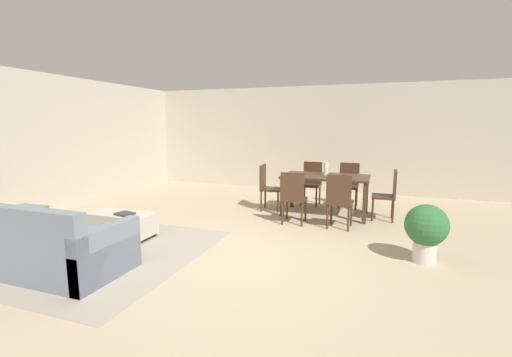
{
  "coord_description": "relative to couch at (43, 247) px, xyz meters",
  "views": [
    {
      "loc": [
        1.63,
        -4.01,
        1.72
      ],
      "look_at": [
        -0.25,
        1.28,
        0.84
      ],
      "focal_mm": 24.14,
      "sensor_mm": 36.0,
      "label": 1
    }
  ],
  "objects": [
    {
      "name": "area_rug",
      "position": [
        0.01,
        0.68,
        -0.29
      ],
      "size": [
        3.0,
        2.8,
        0.01
      ],
      "primitive_type": "cube",
      "color": "gray",
      "rests_on": "ground_plane"
    },
    {
      "name": "dining_chair_head_east",
      "position": [
        3.88,
        3.7,
        0.23
      ],
      "size": [
        0.4,
        0.4,
        0.92
      ],
      "color": "#422B1C",
      "rests_on": "ground_plane"
    },
    {
      "name": "dining_table",
      "position": [
        2.75,
        3.72,
        0.37
      ],
      "size": [
        1.6,
        0.91,
        0.76
      ],
      "color": "#422B1C",
      "rests_on": "ground_plane"
    },
    {
      "name": "ottoman_table",
      "position": [
        0.01,
        1.3,
        -0.07
      ],
      "size": [
        1.01,
        0.47,
        0.38
      ],
      "color": "#B7AD9E",
      "rests_on": "ground_plane"
    },
    {
      "name": "dining_chair_head_west",
      "position": [
        1.59,
        3.71,
        0.23
      ],
      "size": [
        0.43,
        0.43,
        0.92
      ],
      "color": "#422B1C",
      "rests_on": "ground_plane"
    },
    {
      "name": "vase_centerpiece",
      "position": [
        2.75,
        3.75,
        0.59
      ],
      "size": [
        0.09,
        0.09,
        0.25
      ],
      "primitive_type": "cylinder",
      "color": "silver",
      "rests_on": "dining_table"
    },
    {
      "name": "potted_plant",
      "position": [
        4.28,
        1.8,
        0.14
      ],
      "size": [
        0.52,
        0.52,
        0.74
      ],
      "color": "beige",
      "rests_on": "ground_plane"
    },
    {
      "name": "dining_chair_far_right",
      "position": [
        3.12,
        4.56,
        0.23
      ],
      "size": [
        0.4,
        0.4,
        0.92
      ],
      "color": "#422B1C",
      "rests_on": "ground_plane"
    },
    {
      "name": "wall_back",
      "position": [
        2.04,
        6.2,
        1.06
      ],
      "size": [
        9.0,
        0.12,
        2.7
      ],
      "primitive_type": "cube",
      "color": "#BCB2A0",
      "rests_on": "ground_plane"
    },
    {
      "name": "dining_chair_near_left",
      "position": [
        2.33,
        2.87,
        0.23
      ],
      "size": [
        0.41,
        0.41,
        0.92
      ],
      "color": "#422B1C",
      "rests_on": "ground_plane"
    },
    {
      "name": "ground_plane",
      "position": [
        2.04,
        1.2,
        -0.29
      ],
      "size": [
        10.8,
        10.8,
        0.0
      ],
      "primitive_type": "plane",
      "color": "tan"
    },
    {
      "name": "wall_left",
      "position": [
        -2.46,
        1.7,
        1.06
      ],
      "size": [
        0.12,
        11.0,
        2.7
      ],
      "primitive_type": "cube",
      "color": "#BCB2A0",
      "rests_on": "ground_plane"
    },
    {
      "name": "couch",
      "position": [
        0.0,
        0.0,
        0.0
      ],
      "size": [
        1.95,
        0.95,
        0.86
      ],
      "color": "slate",
      "rests_on": "ground_plane"
    },
    {
      "name": "dining_chair_far_left",
      "position": [
        2.34,
        4.51,
        0.23
      ],
      "size": [
        0.42,
        0.42,
        0.92
      ],
      "color": "#422B1C",
      "rests_on": "ground_plane"
    },
    {
      "name": "dining_chair_near_right",
      "position": [
        3.11,
        2.86,
        0.23
      ],
      "size": [
        0.42,
        0.42,
        0.92
      ],
      "color": "#422B1C",
      "rests_on": "ground_plane"
    },
    {
      "name": "book_on_ottoman",
      "position": [
        0.14,
        1.23,
        0.11
      ],
      "size": [
        0.29,
        0.25,
        0.03
      ],
      "primitive_type": "cube",
      "rotation": [
        0.0,
        0.0,
        -0.2
      ],
      "color": "#333338",
      "rests_on": "ottoman_table"
    }
  ]
}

